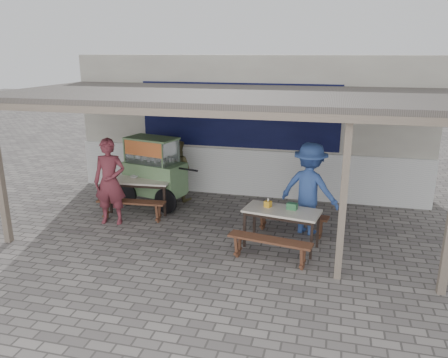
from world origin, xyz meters
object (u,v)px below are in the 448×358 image
table_left (141,183)px  patron_right_table (309,189)px  bench_left_street (131,206)px  patron_wall_side (177,170)px  tissue_box (268,204)px  bench_left_wall (151,188)px  vendor_cart (154,169)px  donation_box (292,206)px  bench_right_wall (291,218)px  condiment_jar (158,177)px  condiment_bowl (134,177)px  bench_right_street (270,245)px  patron_street_side (110,182)px  table_right (282,214)px

table_left → patron_right_table: patron_right_table is taller
bench_left_street → patron_wall_side: patron_wall_side is taller
tissue_box → bench_left_wall: bearing=151.0°
vendor_cart → patron_wall_side: vendor_cart is taller
bench_left_street → donation_box: donation_box is taller
donation_box → table_left: bearing=162.3°
bench_left_street → bench_right_wall: same height
bench_left_street → tissue_box: tissue_box is taller
condiment_jar → donation_box: bearing=-21.9°
bench_left_street → condiment_bowl: condiment_bowl is taller
bench_right_street → condiment_jar: 3.60m
patron_right_table → patron_street_side: bearing=26.3°
bench_left_wall → patron_street_side: 1.65m
bench_left_street → condiment_jar: bearing=63.9°
bench_left_wall → tissue_box: tissue_box is taller
vendor_cart → patron_right_table: bearing=1.7°
bench_left_wall → table_right: table_right is taller
bench_left_wall → donation_box: (3.63, -1.79, 0.47)m
bench_left_street → condiment_bowl: (-0.26, 0.75, 0.43)m
bench_right_street → patron_wall_side: patron_wall_side is taller
patron_street_side → tissue_box: bearing=-14.2°
bench_right_street → condiment_bowl: 4.05m
bench_left_wall → tissue_box: (3.17, -1.76, 0.47)m
tissue_box → condiment_jar: size_ratio=1.26×
bench_left_street → patron_right_table: patron_right_table is taller
bench_right_wall → condiment_bowl: (-3.72, 0.63, 0.43)m
table_right → vendor_cart: size_ratio=0.70×
patron_wall_side → tissue_box: (2.57, -2.05, 0.04)m
table_left → condiment_jar: condiment_jar is taller
table_left → bench_left_street: 0.73m
bench_left_wall → condiment_jar: condiment_jar is taller
patron_right_table → condiment_bowl: 4.08m
tissue_box → donation_box: size_ratio=0.63×
bench_right_wall → condiment_jar: (-3.15, 0.68, 0.46)m
patron_street_side → patron_wall_side: size_ratio=1.22×
vendor_cart → condiment_jar: 0.39m
bench_left_wall → condiment_jar: 0.79m
table_left → patron_street_side: patron_street_side is taller
vendor_cart → condiment_jar: size_ratio=22.92×
patron_street_side → bench_left_street: bearing=23.3°
patron_street_side → patron_right_table: patron_right_table is taller
vendor_cart → condiment_bowl: vendor_cart is taller
patron_wall_side → donation_box: patron_wall_side is taller
bench_right_street → condiment_jar: condiment_jar is taller
bench_left_wall → bench_right_wall: same height
patron_right_table → vendor_cart: bearing=6.8°
bench_right_street → vendor_cart: vendor_cart is taller
bench_right_wall → condiment_bowl: 3.80m
table_left → patron_wall_side: patron_wall_side is taller
vendor_cart → donation_box: vendor_cart is taller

